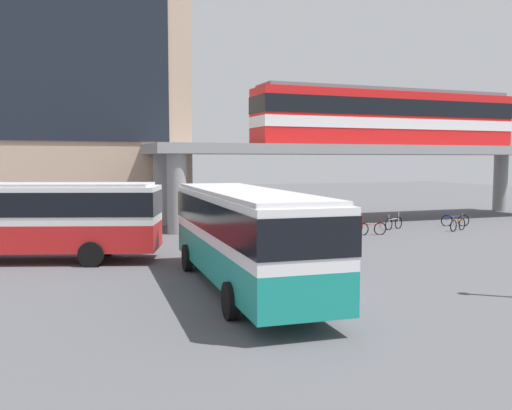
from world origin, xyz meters
TOP-DOWN VIEW (x-y plane):
  - ground_plane at (0.00, 10.00)m, footprint 120.00×120.00m
  - elevated_platform at (13.36, 16.74)m, footprint 29.90×6.01m
  - train at (14.81, 16.74)m, footprint 19.18×2.96m
  - bus_main at (-1.22, 0.46)m, footprint 3.23×11.17m
  - bus_secondary at (-8.13, 8.28)m, footprint 11.27×5.93m
  - bicycle_red at (9.58, 10.17)m, footprint 1.78×0.31m
  - bicycle_black at (7.79, 11.98)m, footprint 1.78×0.27m
  - bicycle_green at (5.07, 10.46)m, footprint 1.79×0.08m
  - bicycle_blue at (16.74, 11.89)m, footprint 1.70×0.67m
  - bicycle_silver at (12.21, 11.89)m, footprint 1.67×0.76m
  - bicycle_brown at (15.34, 10.00)m, footprint 1.67×0.76m
  - pedestrian_walking_across at (2.28, 9.34)m, footprint 0.46×0.47m

SIDE VIEW (x-z plane):
  - ground_plane at x=0.00m, z-range 0.00..0.00m
  - bicycle_red at x=9.58m, z-range -0.16..0.88m
  - bicycle_black at x=7.79m, z-range -0.16..0.88m
  - bicycle_green at x=5.07m, z-range -0.16..0.88m
  - bicycle_blue at x=16.74m, z-range -0.16..0.88m
  - bicycle_silver at x=12.21m, z-range -0.16..0.88m
  - bicycle_brown at x=15.34m, z-range -0.16..0.88m
  - pedestrian_walking_across at x=2.28m, z-range -0.05..1.55m
  - bus_main at x=-1.22m, z-range 0.38..3.60m
  - bus_secondary at x=-8.13m, z-range 0.38..3.60m
  - elevated_platform at x=13.36m, z-range 1.83..6.94m
  - train at x=14.81m, z-range 5.16..9.00m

